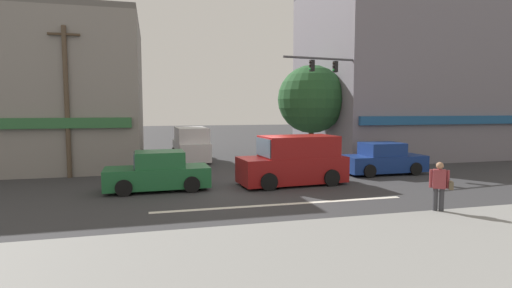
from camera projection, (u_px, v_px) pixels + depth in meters
ground_plane at (258, 185)px, 17.11m from camera, size 120.00×120.00×0.00m
lane_marking_stripe at (284, 204)px, 13.74m from camera, size 9.00×0.24×0.01m
sidewalk_curb at (355, 253)px, 8.91m from camera, size 40.00×5.00×0.16m
building_left_block at (16, 92)px, 22.72m from camera, size 13.63×10.29×8.39m
building_right_corner at (409, 72)px, 28.33m from camera, size 13.89×10.02×11.76m
street_tree at (312, 99)px, 24.67m from camera, size 4.19×4.19×5.95m
utility_pole_near_left at (67, 100)px, 18.73m from camera, size 1.40×0.22×7.12m
traffic_light_mast at (346, 92)px, 22.04m from camera, size 4.86×0.71×6.20m
van_crossing_rightbound at (294, 161)px, 17.28m from camera, size 4.73×2.32×2.11m
van_parked_curbside at (191, 145)px, 25.02m from camera, size 2.17×4.67×2.11m
sedan_approaching_near at (158, 173)px, 16.07m from camera, size 4.14×1.96×1.58m
sedan_crossing_leftbound at (383, 160)px, 20.08m from camera, size 4.11×1.89×1.58m
pedestrian_foreground_with_bag at (440, 185)px, 12.19m from camera, size 0.62×0.55×1.67m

